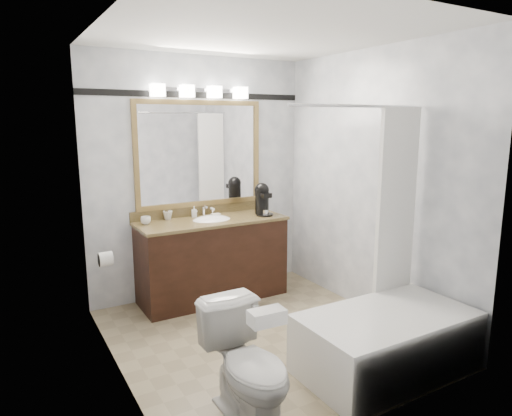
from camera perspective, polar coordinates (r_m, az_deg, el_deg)
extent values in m
cube|color=gray|center=(4.11, 0.76, -15.83)|extent=(2.40, 2.60, 0.01)
cube|color=white|center=(3.73, 0.86, 21.07)|extent=(2.40, 2.60, 0.01)
cube|color=white|center=(4.88, -7.06, 3.81)|extent=(2.40, 0.01, 2.50)
cube|color=white|center=(2.70, 15.08, -2.22)|extent=(2.40, 0.01, 2.50)
cube|color=white|center=(3.28, -17.59, -0.07)|extent=(0.01, 2.60, 2.50)
cube|color=white|center=(4.45, 14.28, 2.88)|extent=(0.01, 2.60, 2.50)
cube|color=black|center=(4.80, -5.46, -6.56)|extent=(1.50, 0.55, 0.82)
cube|color=olive|center=(4.69, -5.55, -1.60)|extent=(1.53, 0.58, 0.03)
cube|color=olive|center=(4.92, -6.87, -0.26)|extent=(1.53, 0.03, 0.10)
ellipsoid|color=white|center=(4.69, -5.55, -1.78)|extent=(0.44, 0.34, 0.14)
cube|color=olive|center=(4.82, -7.16, 12.96)|extent=(1.40, 0.04, 0.05)
cube|color=olive|center=(4.90, -6.87, 0.59)|extent=(1.40, 0.04, 0.05)
cube|color=olive|center=(4.61, -14.80, 6.25)|extent=(0.05, 0.04, 1.00)
cube|color=olive|center=(5.13, 0.00, 7.05)|extent=(0.05, 0.04, 1.00)
cube|color=white|center=(4.84, -7.03, 6.73)|extent=(1.30, 0.01, 1.00)
cube|color=silver|center=(4.82, -7.15, 14.45)|extent=(0.90, 0.05, 0.03)
cube|color=white|center=(4.61, -12.21, 14.20)|extent=(0.12, 0.12, 0.12)
cube|color=white|center=(4.71, -8.63, 14.25)|extent=(0.12, 0.12, 0.12)
cube|color=white|center=(4.83, -5.21, 14.24)|extent=(0.12, 0.12, 0.12)
cube|color=white|center=(4.97, -1.97, 14.18)|extent=(0.12, 0.12, 0.12)
cube|color=black|center=(4.84, -7.25, 13.84)|extent=(2.40, 0.01, 0.06)
cube|color=white|center=(3.67, 15.97, -15.80)|extent=(1.30, 0.72, 0.45)
cylinder|color=silver|center=(3.56, 12.99, 12.31)|extent=(1.30, 0.02, 0.02)
cube|color=white|center=(3.90, 17.13, 0.52)|extent=(0.40, 0.04, 1.55)
cylinder|color=white|center=(4.06, -18.30, -6.06)|extent=(0.11, 0.12, 0.12)
imported|color=white|center=(2.97, -0.92, -19.09)|extent=(0.41, 0.71, 0.72)
cube|color=white|center=(2.62, 1.38, -13.45)|extent=(0.21, 0.12, 0.08)
cylinder|color=black|center=(4.84, 1.08, -0.84)|extent=(0.18, 0.18, 0.02)
cylinder|color=black|center=(4.87, 0.74, 0.76)|extent=(0.15, 0.15, 0.26)
sphere|color=black|center=(4.85, 0.74, 2.26)|extent=(0.15, 0.15, 0.15)
cube|color=black|center=(4.79, 1.21, 1.61)|extent=(0.10, 0.10, 0.05)
cylinder|color=silver|center=(4.82, 1.20, -0.54)|extent=(0.06, 0.06, 0.06)
imported|color=white|center=(4.57, -13.62, -1.51)|extent=(0.11, 0.11, 0.08)
imported|color=white|center=(4.73, -10.97, -0.89)|extent=(0.12, 0.12, 0.09)
imported|color=white|center=(4.81, -7.74, -0.45)|extent=(0.07, 0.07, 0.11)
cube|color=beige|center=(4.83, -5.05, -0.86)|extent=(0.09, 0.06, 0.03)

